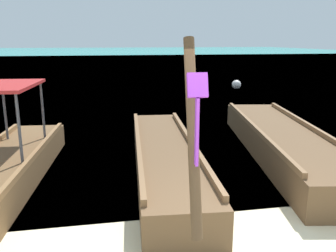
% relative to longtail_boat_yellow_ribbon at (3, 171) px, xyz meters
% --- Properties ---
extents(sea_water, '(120.00, 120.00, 0.00)m').
position_rel_longtail_boat_yellow_ribbon_xyz_m(sea_water, '(3.06, 58.38, -0.32)').
color(sea_water, teal).
rests_on(sea_water, ground).
extents(longtail_boat_yellow_ribbon, '(1.59, 6.12, 2.55)m').
position_rel_longtail_boat_yellow_ribbon_xyz_m(longtail_boat_yellow_ribbon, '(0.00, 0.00, 0.00)').
color(longtail_boat_yellow_ribbon, brown).
rests_on(longtail_boat_yellow_ribbon, ground).
extents(longtail_boat_violet_ribbon, '(1.55, 6.37, 2.63)m').
position_rel_longtail_boat_yellow_ribbon_xyz_m(longtail_boat_violet_ribbon, '(2.96, 0.18, -0.02)').
color(longtail_boat_violet_ribbon, brown).
rests_on(longtail_boat_violet_ribbon, ground).
extents(longtail_boat_blue_ribbon, '(2.46, 6.97, 2.73)m').
position_rel_longtail_boat_yellow_ribbon_xyz_m(longtail_boat_blue_ribbon, '(5.80, 0.79, -0.01)').
color(longtail_boat_blue_ribbon, brown).
rests_on(longtail_boat_blue_ribbon, ground).
extents(mooring_buoy_near, '(0.49, 0.49, 0.49)m').
position_rel_longtail_boat_yellow_ribbon_xyz_m(mooring_buoy_near, '(8.90, 11.64, -0.08)').
color(mooring_buoy_near, white).
rests_on(mooring_buoy_near, sea_water).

